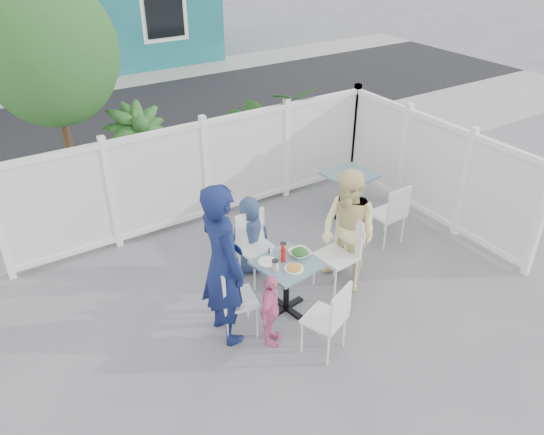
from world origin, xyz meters
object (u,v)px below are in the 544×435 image
spare_table (349,183)px  man (223,264)px  woman (348,232)px  chair_right (341,248)px  chair_near (331,315)px  toddler (270,311)px  chair_back (255,242)px  boy (250,235)px  chair_left (230,295)px  main_table (287,273)px

spare_table → man: (-2.91, -1.37, 0.41)m
woman → chair_right: bearing=-118.6°
woman → chair_near: bearing=-52.0°
toddler → woman: bearing=-28.8°
chair_back → boy: bearing=-101.2°
man → spare_table: bearing=-64.8°
spare_table → chair_near: 3.09m
woman → spare_table: bearing=134.5°
chair_left → chair_near: chair_left is taller
chair_right → chair_near: size_ratio=1.10×
chair_right → chair_left: bearing=85.8°
chair_back → woman: bearing=136.0°
chair_right → chair_back: (-0.81, 0.74, -0.03)m
chair_right → toddler: 1.37m
chair_near → toddler: (-0.45, 0.48, -0.07)m
boy → spare_table: bearing=-152.4°
woman → toddler: size_ratio=1.78×
spare_table → man: bearing=-154.8°
chair_left → toddler: chair_left is taller
man → chair_near: bearing=-137.7°
spare_table → chair_right: chair_right is taller
main_table → chair_near: 0.85m
main_table → boy: size_ratio=0.69×
chair_back → toddler: 1.25m
chair_back → man: size_ratio=0.49×
spare_table → main_table: bearing=-146.5°
chair_back → woman: size_ratio=0.58×
boy → chair_back: bearing=96.6°
chair_near → spare_table: bearing=24.4°
boy → toddler: 1.41m
chair_right → chair_near: bearing=130.7°
chair_left → boy: size_ratio=0.86×
chair_left → toddler: bearing=50.8°
chair_near → woman: woman is taller
chair_right → spare_table: bearing=-47.9°
chair_back → woman: woman is taller
main_table → chair_right: bearing=1.9°
man → woman: 1.72m
main_table → spare_table: size_ratio=1.01×
main_table → woman: size_ratio=0.47×
man → woman: size_ratio=1.19×
boy → chair_near: bearing=103.0°
chair_back → boy: size_ratio=0.86×
main_table → toddler: (-0.46, -0.37, -0.08)m
chair_left → man: 0.42m
chair_left → chair_back: size_ratio=1.00×
toddler → chair_left: bearing=84.0°
chair_back → boy: (0.03, 0.17, -0.00)m
boy → chair_left: bearing=64.3°
chair_left → toddler: 0.48m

